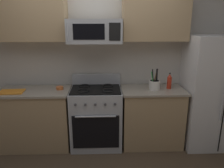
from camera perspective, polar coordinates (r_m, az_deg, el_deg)
ground_plane at (r=3.19m, az=-4.23°, el=-20.66°), size 16.00×16.00×0.00m
wall_back at (r=3.57m, az=-4.13°, el=6.27°), size 8.00×0.10×2.60m
counter_left at (r=3.63m, az=-18.93°, el=-8.40°), size 1.07×0.58×0.91m
range_oven at (r=3.47m, az=-4.05°, el=-8.34°), size 0.76×0.62×1.09m
counter_right at (r=3.55m, az=10.17°, el=-8.29°), size 0.95×0.58×0.91m
refrigerator at (r=3.71m, az=24.83°, el=-1.95°), size 0.89×0.69×1.70m
microwave at (r=3.19m, az=-4.50°, el=13.46°), size 0.76×0.44×0.33m
upper_cabinets_left at (r=3.46m, az=-20.69°, el=16.10°), size 1.06×0.34×0.70m
upper_cabinets_right at (r=3.38m, az=11.06°, el=16.82°), size 0.94×0.34×0.70m
utensil_crock at (r=3.35m, az=10.86°, el=-0.09°), size 0.16×0.16×0.32m
cutting_board at (r=3.50m, az=-24.49°, el=-1.84°), size 0.35×0.26×0.02m
bottle_hot_sauce at (r=3.44m, az=14.55°, el=0.65°), size 0.07×0.07×0.24m
prep_bowl at (r=3.41m, az=-13.32°, el=-0.98°), size 0.11×0.11×0.04m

